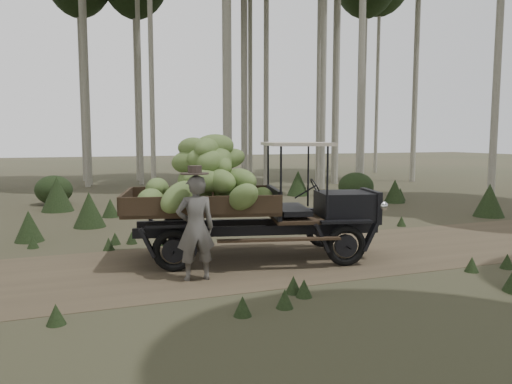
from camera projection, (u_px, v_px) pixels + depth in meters
ground at (244, 262)px, 10.39m from camera, size 120.00×120.00×0.00m
dirt_track at (244, 262)px, 10.39m from camera, size 70.00×4.00×0.01m
banana_truck at (229, 187)px, 10.38m from camera, size 5.65×3.05×2.70m
farmer at (196, 227)px, 8.97m from camera, size 0.72×0.54×2.08m
undergrowth at (168, 250)px, 9.03m from camera, size 25.07×21.29×1.38m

